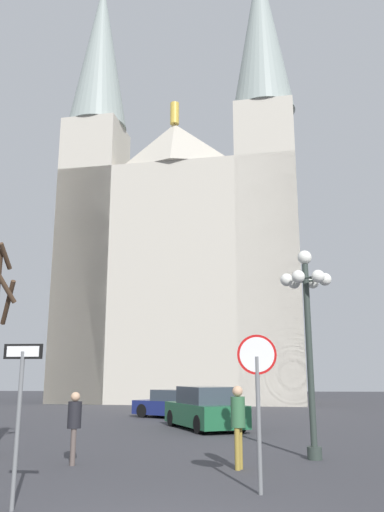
% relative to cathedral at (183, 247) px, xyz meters
% --- Properties ---
extents(cathedral, '(19.56, 12.95, 37.48)m').
position_rel_cathedral_xyz_m(cathedral, '(0.00, 0.00, 0.00)').
color(cathedral, '#BCB5A5').
rests_on(cathedral, ground).
extents(stop_sign, '(0.72, 0.14, 2.74)m').
position_rel_cathedral_xyz_m(stop_sign, '(4.10, -30.56, -10.24)').
color(stop_sign, slate).
rests_on(stop_sign, ground).
extents(one_way_arrow_sign, '(0.65, 0.07, 2.51)m').
position_rel_cathedral_xyz_m(one_way_arrow_sign, '(0.25, -31.92, -10.57)').
color(one_way_arrow_sign, slate).
rests_on(one_way_arrow_sign, ground).
extents(street_lamp, '(1.34, 1.20, 5.25)m').
position_rel_cathedral_xyz_m(street_lamp, '(5.64, -26.69, -8.54)').
color(street_lamp, '#2D3833').
rests_on(street_lamp, ground).
extents(parked_car_near_navy, '(4.42, 3.77, 1.32)m').
position_rel_cathedral_xyz_m(parked_car_near_navy, '(1.02, -14.64, -11.52)').
color(parked_car_near_navy, navy).
rests_on(parked_car_near_navy, ground).
extents(parked_car_far_green, '(3.47, 4.70, 1.58)m').
position_rel_cathedral_xyz_m(parked_car_far_green, '(2.64, -19.73, -11.41)').
color(parked_car_far_green, '#1E5B38').
rests_on(parked_car_far_green, ground).
extents(pedestrian_walking, '(0.32, 0.32, 1.62)m').
position_rel_cathedral_xyz_m(pedestrian_walking, '(-0.05, -27.86, -11.17)').
color(pedestrian_walking, '#594C47').
rests_on(pedestrian_walking, ground).
extents(pedestrian_standing, '(0.32, 0.32, 1.78)m').
position_rel_cathedral_xyz_m(pedestrian_standing, '(3.77, -28.17, -11.06)').
color(pedestrian_standing, olive).
rests_on(pedestrian_standing, ground).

